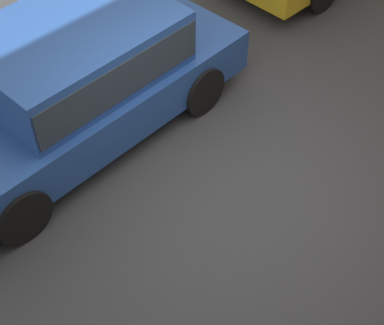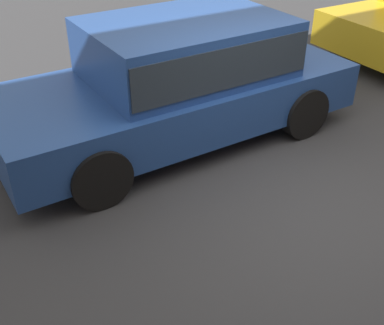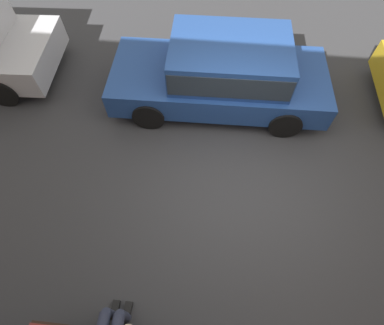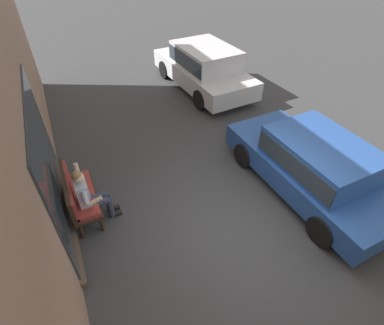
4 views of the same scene
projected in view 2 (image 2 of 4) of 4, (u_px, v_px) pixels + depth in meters
name	position (u px, v px, depth m)	size (l,w,h in m)	color
ground_plane	(314.00, 205.00, 4.68)	(60.00, 60.00, 0.00)	#38383A
parked_car_mid	(180.00, 75.00, 5.49)	(4.21, 1.92, 1.38)	#23478E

